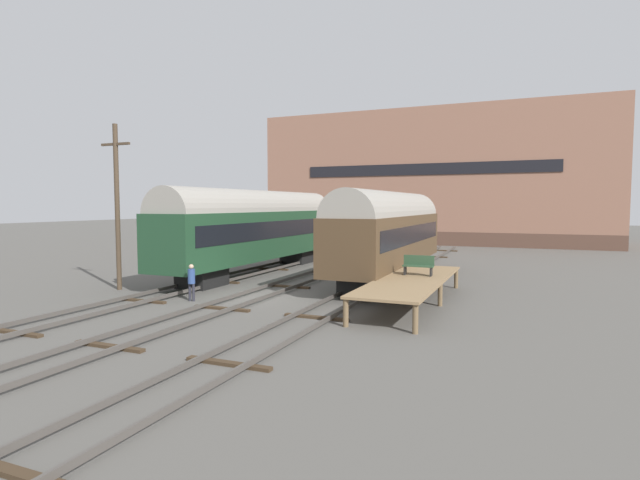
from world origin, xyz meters
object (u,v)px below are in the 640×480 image
Objects in this scene: train_car_brown at (389,230)px; bench at (418,265)px; utility_pole at (117,204)px; train_car_green at (258,226)px; person_worker at (191,279)px.

bench is at bearing -61.67° from train_car_brown.
bench is (2.75, -5.10, -1.30)m from train_car_brown.
train_car_brown is 14.63m from utility_pole.
utility_pole is (-11.84, -8.47, 1.45)m from train_car_brown.
train_car_brown is 5.94m from bench.
train_car_green reaches higher than train_car_brown.
utility_pole is (-5.31, 1.07, 3.34)m from person_worker.
train_car_green is 8.50m from train_car_brown.
bench is 15.22m from utility_pole.
train_car_brown is 9.01× the size of person_worker.
train_car_green is 10.83× the size of person_worker.
train_car_green is 12.90× the size of bench.
train_car_green reaches higher than person_worker.
person_worker is 6.36m from utility_pole.
train_car_brown is at bearing 1.20° from train_car_green.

